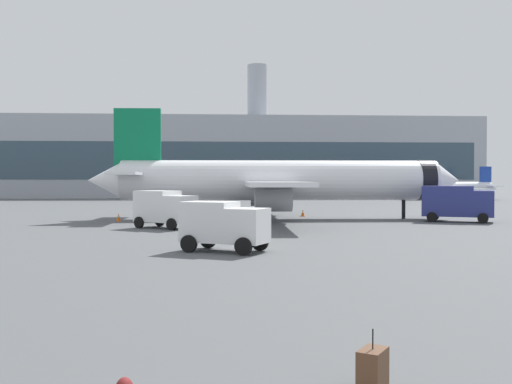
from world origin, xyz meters
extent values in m
cylinder|color=white|center=(5.88, 50.93, 3.70)|extent=(30.07, 4.42, 3.80)
cone|color=white|center=(22.08, 50.59, 3.70)|extent=(2.47, 3.66, 3.61)
cone|color=white|center=(-10.71, 51.27, 3.70)|extent=(3.27, 3.49, 3.42)
cylinder|color=black|center=(19.88, 50.64, 3.70)|extent=(1.48, 3.90, 3.88)
cube|color=white|center=(5.05, 58.94, 3.40)|extent=(5.13, 16.10, 0.36)
cube|color=white|center=(4.72, 42.95, 3.40)|extent=(5.13, 16.10, 0.36)
cylinder|color=gray|center=(5.00, 56.45, 2.10)|extent=(3.24, 2.27, 2.20)
cylinder|color=gray|center=(4.77, 45.45, 2.10)|extent=(3.24, 2.27, 2.20)
cube|color=#0C7247|center=(-7.61, 51.20, 7.30)|extent=(4.41, 0.45, 6.40)
cube|color=white|center=(-8.05, 54.41, 4.30)|extent=(2.72, 6.05, 0.24)
cube|color=white|center=(-8.18, 48.01, 4.30)|extent=(2.72, 6.05, 0.24)
cylinder|color=black|center=(17.88, 50.68, 0.90)|extent=(0.36, 0.36, 1.80)
cylinder|color=black|center=(3.93, 53.37, 0.90)|extent=(0.44, 0.44, 1.80)
cylinder|color=black|center=(3.83, 48.57, 0.90)|extent=(0.44, 0.44, 1.80)
cylinder|color=silver|center=(43.60, 103.23, 2.23)|extent=(18.08, 7.05, 2.30)
cone|color=silver|center=(34.17, 100.61, 2.23)|extent=(1.98, 2.49, 2.18)
cone|color=silver|center=(53.26, 105.91, 2.23)|extent=(2.41, 2.51, 2.07)
cylinder|color=black|center=(35.45, 100.97, 2.23)|extent=(1.44, 2.48, 2.34)
cube|color=silver|center=(45.47, 98.73, 2.05)|extent=(5.38, 10.09, 0.22)
cube|color=silver|center=(42.89, 108.04, 2.05)|extent=(5.38, 10.09, 0.22)
cylinder|color=gray|center=(45.07, 100.19, 1.27)|extent=(2.22, 1.80, 1.33)
cylinder|color=gray|center=(43.30, 106.59, 1.27)|extent=(2.22, 1.80, 1.33)
cube|color=#193899|center=(51.46, 105.41, 4.41)|extent=(2.62, 0.92, 3.87)
cube|color=silver|center=(52.27, 103.62, 2.60)|extent=(2.48, 3.91, 0.14)
cube|color=silver|center=(51.23, 107.35, 2.60)|extent=(2.48, 3.91, 0.14)
cylinder|color=black|center=(36.62, 101.29, 0.54)|extent=(0.22, 0.22, 1.09)
cylinder|color=black|center=(45.15, 102.15, 0.54)|extent=(0.27, 0.27, 1.09)
cylinder|color=black|center=(44.38, 104.95, 0.54)|extent=(0.27, 0.27, 1.09)
cube|color=white|center=(-2.80, 39.69, 1.52)|extent=(2.67, 2.77, 2.04)
cube|color=#1E232D|center=(-2.23, 39.26, 2.00)|extent=(1.27, 1.62, 0.84)
cube|color=white|center=(-4.70, 41.15, 1.70)|extent=(3.81, 3.64, 2.40)
cylinder|color=black|center=(-2.00, 40.53, 0.45)|extent=(0.85, 0.72, 0.90)
cylinder|color=black|center=(-3.40, 38.71, 0.45)|extent=(0.85, 0.72, 0.90)
cylinder|color=black|center=(-4.67, 42.58, 0.45)|extent=(0.85, 0.72, 0.90)
cylinder|color=black|center=(-6.07, 40.75, 0.45)|extent=(0.85, 0.72, 0.90)
cube|color=navy|center=(23.23, 45.03, 1.64)|extent=(2.54, 2.88, 2.29)
cube|color=#1E232D|center=(23.88, 44.73, 2.18)|extent=(0.98, 1.99, 0.95)
cube|color=navy|center=(20.52, 46.30, 1.85)|extent=(4.93, 4.00, 2.70)
cylinder|color=black|center=(23.71, 46.19, 0.45)|extent=(0.91, 0.58, 0.90)
cylinder|color=black|center=(22.65, 43.92, 0.45)|extent=(0.91, 0.58, 0.90)
cylinder|color=black|center=(19.90, 47.96, 0.45)|extent=(0.91, 0.58, 0.90)
cylinder|color=black|center=(18.85, 45.70, 0.45)|extent=(0.91, 0.58, 0.90)
cube|color=white|center=(1.60, 24.99, 1.39)|extent=(2.47, 2.58, 1.78)
cube|color=#1E232D|center=(2.27, 24.66, 1.81)|extent=(0.89, 1.64, 0.74)
cube|color=white|center=(-0.36, 25.99, 1.55)|extent=(3.26, 2.98, 2.10)
cylinder|color=black|center=(2.27, 25.83, 0.45)|extent=(0.90, 0.60, 0.90)
cylinder|color=black|center=(1.32, 23.96, 0.45)|extent=(0.90, 0.60, 0.90)
cylinder|color=black|center=(-0.48, 27.23, 0.45)|extent=(0.90, 0.60, 0.90)
cylinder|color=black|center=(-1.43, 25.35, 0.45)|extent=(0.90, 0.60, 0.90)
cube|color=#F2590C|center=(-9.02, 48.81, 0.02)|extent=(0.44, 0.44, 0.04)
cone|color=#F2590C|center=(-9.02, 48.81, 0.37)|extent=(0.36, 0.36, 0.67)
cylinder|color=white|center=(-9.02, 48.81, 0.41)|extent=(0.23, 0.23, 0.10)
cube|color=#F2590C|center=(8.65, 54.68, 0.02)|extent=(0.44, 0.44, 0.04)
cone|color=#F2590C|center=(8.65, 54.68, 0.40)|extent=(0.36, 0.36, 0.71)
cylinder|color=white|center=(8.65, 54.68, 0.43)|extent=(0.23, 0.23, 0.10)
cube|color=brown|center=(2.87, 5.35, 0.39)|extent=(0.69, 0.75, 0.70)
cylinder|color=black|center=(2.87, 5.35, 0.92)|extent=(0.02, 0.02, 0.36)
cube|color=#9EA3AD|center=(1.05, 124.48, 8.55)|extent=(109.93, 19.54, 17.11)
cube|color=#334756|center=(1.05, 114.66, 7.70)|extent=(104.43, 0.10, 7.70)
cylinder|color=#9EA3AD|center=(8.44, 124.48, 23.11)|extent=(4.40, 4.40, 12.00)
camera|label=1|loc=(0.18, -4.76, 3.72)|focal=41.07mm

